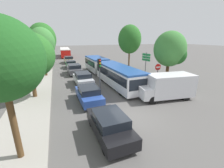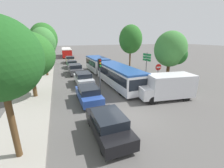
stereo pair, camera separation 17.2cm
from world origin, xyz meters
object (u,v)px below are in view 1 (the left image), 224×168
queued_car_green (71,64)px  queued_car_black (110,124)px  queued_car_graphite (74,69)px  white_van (168,86)px  queued_car_blue (89,94)px  queued_car_silver (83,78)px  direction_sign_post (146,60)px  tree_left_far (43,44)px  traffic_light (100,68)px  city_bus_rear (65,52)px  no_entry_sign (157,73)px  articulated_bus (107,69)px  queued_car_tan (69,60)px  tree_left_distant (43,39)px  tree_right_near (171,50)px  tree_left_mid (29,56)px  tree_right_mid (130,39)px

queued_car_green → queued_car_black: bearing=178.5°
queued_car_graphite → white_van: size_ratio=0.86×
queued_car_blue → white_van: size_ratio=0.79×
queued_car_blue → queued_car_silver: 5.31m
queued_car_black → queued_car_blue: bearing=-0.2°
direction_sign_post → tree_left_far: (-12.75, 6.38, 2.07)m
traffic_light → queued_car_blue: bearing=-47.6°
city_bus_rear → no_entry_sign: no_entry_sign is taller
traffic_light → no_entry_sign: size_ratio=1.21×
queued_car_blue → direction_sign_post: direction_sign_post is taller
no_entry_sign → queued_car_black: bearing=-51.9°
articulated_bus → queued_car_green: bearing=-160.5°
queued_car_tan → queued_car_silver: bearing=179.1°
queued_car_black → queued_car_silver: (0.28, 10.47, 0.02)m
white_van → tree_left_distant: tree_left_distant is taller
queued_car_silver → direction_sign_post: (8.41, -0.41, 1.82)m
city_bus_rear → tree_right_near: size_ratio=1.81×
tree_left_mid → white_van: bearing=-21.2°
city_bus_rear → traffic_light: bearing=-175.7°
queued_car_black → no_entry_sign: no_entry_sign is taller
queued_car_silver → no_entry_sign: no_entry_sign is taller
white_van → queued_car_graphite: bearing=-55.1°
tree_left_far → tree_right_near: (13.37, -10.13, -0.48)m
city_bus_rear → tree_left_mid: tree_left_mid is taller
city_bus_rear → direction_sign_post: (8.58, -29.59, 1.18)m
tree_left_mid → tree_right_mid: size_ratio=0.81×
city_bus_rear → tree_left_distant: (-4.69, -13.22, 3.68)m
tree_left_distant → tree_right_near: 24.47m
queued_car_green → tree_right_near: 18.23m
queued_car_black → tree_left_mid: (-4.73, 7.83, 3.23)m
city_bus_rear → queued_car_blue: size_ratio=2.71×
queued_car_tan → direction_sign_post: size_ratio=1.19×
tree_left_far → tree_left_distant: size_ratio=0.83×
queued_car_black → tree_right_near: 11.75m
tree_left_distant → traffic_light: bearing=-71.6°
traffic_light → white_van: bearing=36.8°
queued_car_blue → direction_sign_post: 10.24m
queued_car_graphite → queued_car_black: bearing=178.5°
queued_car_blue → tree_right_near: bearing=-84.9°
city_bus_rear → queued_car_silver: size_ratio=2.61×
tree_left_distant → queued_car_graphite: bearing=-65.9°
articulated_bus → tree_right_near: bearing=41.6°
direction_sign_post → city_bus_rear: bearing=-86.7°
white_van → tree_left_distant: bearing=-56.7°
queued_car_blue → tree_left_far: size_ratio=0.61×
tree_right_near → tree_right_mid: (-0.10, 9.78, 0.98)m
city_bus_rear → queued_car_black: (-0.11, -39.64, -0.66)m
queued_car_tan → traffic_light: 19.82m
queued_car_blue → queued_car_green: 16.38m
queued_car_tan → tree_right_near: size_ratio=0.70×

